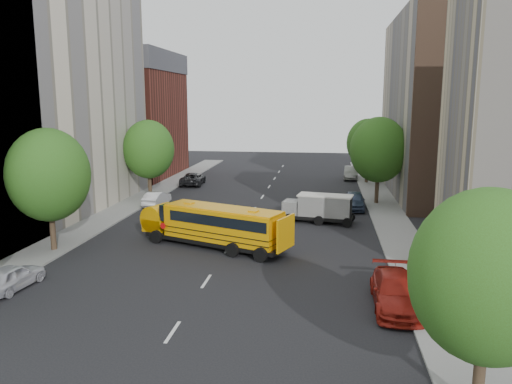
% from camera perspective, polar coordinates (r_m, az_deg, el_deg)
% --- Properties ---
extents(ground, '(120.00, 120.00, 0.00)m').
position_cam_1_polar(ground, '(34.72, -2.60, -5.55)').
color(ground, black).
rests_on(ground, ground).
extents(sidewalk_left, '(3.00, 80.00, 0.12)m').
position_cam_1_polar(sidewalk_left, '(42.79, -16.68, -2.83)').
color(sidewalk_left, slate).
rests_on(sidewalk_left, ground).
extents(sidewalk_right, '(3.00, 80.00, 0.12)m').
position_cam_1_polar(sidewalk_right, '(39.35, 15.54, -3.92)').
color(sidewalk_right, slate).
rests_on(sidewalk_right, ground).
extents(lane_markings, '(0.15, 64.00, 0.01)m').
position_cam_1_polar(lane_markings, '(44.29, -0.24, -2.02)').
color(lane_markings, silver).
rests_on(lane_markings, ground).
extents(building_left_cream, '(10.00, 26.00, 20.00)m').
position_cam_1_polar(building_left_cream, '(45.71, -24.36, 10.08)').
color(building_left_cream, beige).
rests_on(building_left_cream, ground).
extents(building_left_redbrick, '(10.00, 15.00, 13.00)m').
position_cam_1_polar(building_left_redbrick, '(65.50, -13.83, 7.47)').
color(building_left_redbrick, maroon).
rests_on(building_left_redbrick, ground).
extents(building_right_far, '(10.00, 22.00, 18.00)m').
position_cam_1_polar(building_right_far, '(54.12, 20.86, 9.18)').
color(building_right_far, tan).
rests_on(building_right_far, ground).
extents(building_right_sidewall, '(10.10, 0.30, 18.00)m').
position_cam_1_polar(building_right_sidewall, '(43.45, 24.06, 8.81)').
color(building_right_sidewall, brown).
rests_on(building_right_sidewall, ground).
extents(street_tree_1, '(5.12, 5.12, 7.90)m').
position_cam_1_polar(street_tree_1, '(33.84, -22.63, 1.80)').
color(street_tree_1, '#38281C').
rests_on(street_tree_1, ground).
extents(street_tree_2, '(4.99, 4.99, 7.71)m').
position_cam_1_polar(street_tree_2, '(50.07, -12.18, 4.79)').
color(street_tree_2, '#38281C').
rests_on(street_tree_2, ground).
extents(street_tree_3, '(4.61, 4.61, 7.11)m').
position_cam_1_polar(street_tree_3, '(16.39, 24.98, -8.74)').
color(street_tree_3, '#38281C').
rests_on(street_tree_3, ground).
extents(street_tree_4, '(5.25, 5.25, 8.10)m').
position_cam_1_polar(street_tree_4, '(47.27, 13.83, 4.70)').
color(street_tree_4, '#38281C').
rests_on(street_tree_4, ground).
extents(street_tree_5, '(4.86, 4.86, 7.51)m').
position_cam_1_polar(street_tree_5, '(59.20, 12.66, 5.49)').
color(street_tree_5, '#38281C').
rests_on(street_tree_5, ground).
extents(school_bus, '(10.07, 5.79, 2.81)m').
position_cam_1_polar(school_bus, '(32.96, -4.95, -3.63)').
color(school_bus, black).
rests_on(school_bus, ground).
extents(safari_truck, '(5.51, 2.77, 2.25)m').
position_cam_1_polar(safari_truck, '(39.77, 7.26, -1.79)').
color(safari_truck, black).
rests_on(safari_truck, ground).
extents(parked_car_0, '(1.94, 4.04, 1.33)m').
position_cam_1_polar(parked_car_0, '(28.73, -26.16, -8.71)').
color(parked_car_0, silver).
rests_on(parked_car_0, ground).
extents(parked_car_1, '(1.61, 4.06, 1.31)m').
position_cam_1_polar(parked_car_1, '(46.76, -11.29, -0.74)').
color(parked_car_1, silver).
rests_on(parked_car_1, ground).
extents(parked_car_2, '(2.76, 5.30, 1.42)m').
position_cam_1_polar(parked_car_2, '(57.56, -7.22, 1.52)').
color(parked_car_2, black).
rests_on(parked_car_2, ground).
extents(parked_car_3, '(2.22, 5.34, 1.54)m').
position_cam_1_polar(parked_car_3, '(24.59, 15.73, -10.91)').
color(parked_car_3, maroon).
rests_on(parked_car_3, ground).
extents(parked_car_4, '(2.05, 4.67, 1.56)m').
position_cam_1_polar(parked_car_4, '(45.14, 11.15, -0.97)').
color(parked_car_4, '#35445E').
rests_on(parked_car_4, ground).
extents(parked_car_5, '(1.98, 4.80, 1.55)m').
position_cam_1_polar(parked_car_5, '(62.50, 10.82, 2.18)').
color(parked_car_5, gray).
rests_on(parked_car_5, ground).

